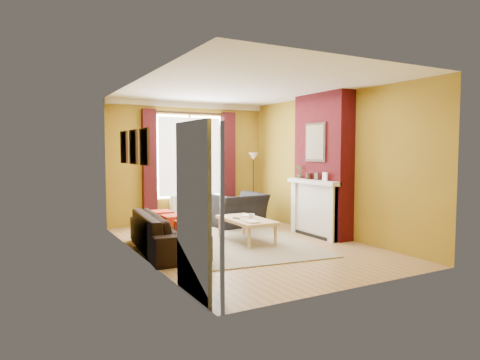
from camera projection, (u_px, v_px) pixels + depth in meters
The scene contains 12 objects.
ground at pixel (247, 245), 7.69m from camera, with size 5.50×5.50×0.00m, color olive.
room_walls at pixel (268, 167), 8.13m from camera, with size 3.82×5.54×2.83m.
striped_rug at pixel (234, 242), 7.87m from camera, with size 2.85×3.66×0.02m.
sofa at pixel (167, 232), 7.18m from camera, with size 2.21×0.86×0.65m, color black.
armchair at pixel (237, 210), 9.49m from camera, with size 1.13×0.99×0.74m, color black.
coffee_table at pixel (246, 221), 7.88m from camera, with size 0.67×1.32×0.44m.
wicker_stool at pixel (217, 214), 9.86m from camera, with size 0.39×0.39×0.45m.
floor_lamp at pixel (253, 167), 10.43m from camera, with size 0.29×0.29×1.64m.
book_a at pixel (247, 222), 7.42m from camera, with size 0.20×0.27×0.03m, color #999999.
book_b at pixel (242, 215), 8.19m from camera, with size 0.23×0.31×0.02m, color #999999.
mug at pixel (251, 216), 7.90m from camera, with size 0.09×0.09×0.09m, color #999999.
tv_remote at pixel (237, 218), 7.86m from camera, with size 0.09×0.16×0.02m.
Camera 1 is at (-3.74, -6.60, 1.70)m, focal length 32.00 mm.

